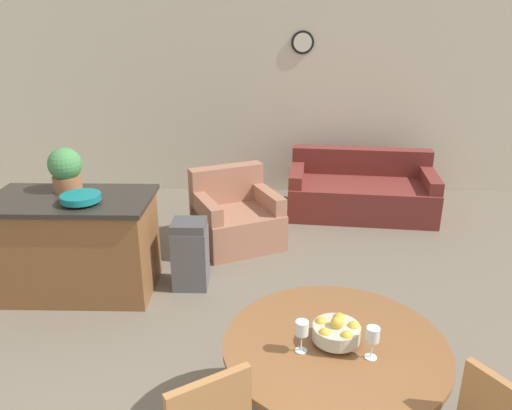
% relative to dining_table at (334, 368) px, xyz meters
% --- Properties ---
extents(wall_back, '(8.00, 0.09, 2.70)m').
position_rel_dining_table_xyz_m(wall_back, '(-0.58, 4.67, 0.78)').
color(wall_back, beige).
rests_on(wall_back, ground_plane).
extents(dining_table, '(1.22, 1.22, 0.74)m').
position_rel_dining_table_xyz_m(dining_table, '(0.00, 0.00, 0.00)').
color(dining_table, brown).
rests_on(dining_table, ground_plane).
extents(fruit_bowl, '(0.26, 0.26, 0.16)m').
position_rel_dining_table_xyz_m(fruit_bowl, '(0.00, -0.00, 0.24)').
color(fruit_bowl, '#B7B29E').
rests_on(fruit_bowl, dining_table).
extents(wine_glass_left, '(0.07, 0.07, 0.18)m').
position_rel_dining_table_xyz_m(wine_glass_left, '(-0.19, -0.07, 0.30)').
color(wine_glass_left, silver).
rests_on(wine_glass_left, dining_table).
extents(wine_glass_right, '(0.07, 0.07, 0.18)m').
position_rel_dining_table_xyz_m(wine_glass_right, '(0.17, -0.12, 0.30)').
color(wine_glass_right, silver).
rests_on(wine_glass_right, dining_table).
extents(kitchen_island, '(1.42, 0.79, 0.91)m').
position_rel_dining_table_xyz_m(kitchen_island, '(-2.10, 1.77, -0.11)').
color(kitchen_island, brown).
rests_on(kitchen_island, ground_plane).
extents(teal_bowl, '(0.33, 0.33, 0.08)m').
position_rel_dining_table_xyz_m(teal_bowl, '(-1.94, 1.64, 0.39)').
color(teal_bowl, '#147A7F').
rests_on(teal_bowl, kitchen_island).
extents(potted_plant, '(0.30, 0.30, 0.39)m').
position_rel_dining_table_xyz_m(potted_plant, '(-2.17, 1.97, 0.54)').
color(potted_plant, '#A36642').
rests_on(potted_plant, kitchen_island).
extents(trash_bin, '(0.32, 0.30, 0.65)m').
position_rel_dining_table_xyz_m(trash_bin, '(-1.08, 1.87, -0.25)').
color(trash_bin, '#56565B').
rests_on(trash_bin, ground_plane).
extents(couch, '(1.90, 1.16, 0.76)m').
position_rel_dining_table_xyz_m(couch, '(0.83, 3.80, -0.30)').
color(couch, maroon).
rests_on(couch, ground_plane).
extents(armchair, '(1.11, 1.09, 0.81)m').
position_rel_dining_table_xyz_m(armchair, '(-0.72, 2.84, -0.29)').
color(armchair, '#A87056').
rests_on(armchair, ground_plane).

